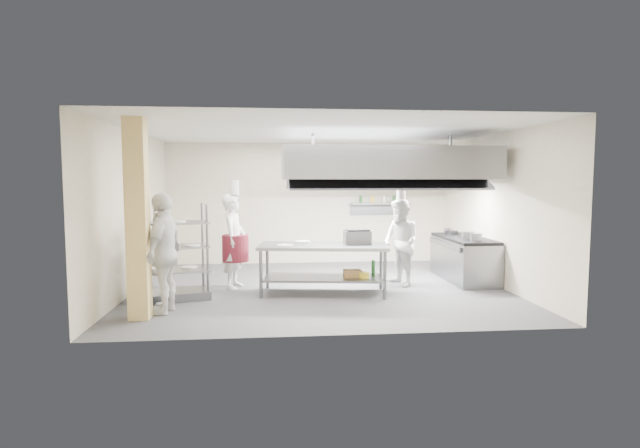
{
  "coord_description": "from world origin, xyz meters",
  "views": [
    {
      "loc": [
        -0.89,
        -9.5,
        2.08
      ],
      "look_at": [
        0.02,
        0.2,
        1.23
      ],
      "focal_mm": 28.0,
      "sensor_mm": 36.0,
      "label": 1
    }
  ],
  "objects": [
    {
      "name": "range_top",
      "position": [
        3.08,
        0.5,
        0.87
      ],
      "size": [
        0.78,
        1.96,
        0.06
      ],
      "primitive_type": "cube",
      "color": "black",
      "rests_on": "cooking_range"
    },
    {
      "name": "wall_shelf",
      "position": [
        1.8,
        2.84,
        1.5
      ],
      "size": [
        1.5,
        0.28,
        0.04
      ],
      "primitive_type": "cube",
      "color": "gray",
      "rests_on": "wall_back"
    },
    {
      "name": "stockpot",
      "position": [
        2.95,
        -0.01,
        0.99
      ],
      "size": [
        0.25,
        0.25,
        0.17
      ],
      "primitive_type": "cylinder",
      "color": "gray",
      "rests_on": "range_top"
    },
    {
      "name": "pass_rack",
      "position": [
        -2.59,
        -0.69,
        0.84
      ],
      "size": [
        1.25,
        0.94,
        1.67
      ],
      "primitive_type": null,
      "rotation": [
        0.0,
        0.0,
        0.28
      ],
      "color": "slate",
      "rests_on": "floor"
    },
    {
      "name": "island",
      "position": [
        0.02,
        -0.5,
        0.46
      ],
      "size": [
        2.45,
        1.27,
        0.91
      ],
      "primitive_type": null,
      "rotation": [
        0.0,
        0.0,
        -0.13
      ],
      "color": "slate",
      "rests_on": "floor"
    },
    {
      "name": "column",
      "position": [
        -2.9,
        -1.9,
        1.5
      ],
      "size": [
        0.3,
        0.3,
        3.0
      ],
      "primitive_type": "cube",
      "color": "#DBBB70",
      "rests_on": "floor"
    },
    {
      "name": "exhaust_hood",
      "position": [
        1.3,
        0.4,
        2.4
      ],
      "size": [
        4.0,
        2.5,
        0.6
      ],
      "primitive_type": "cube",
      "color": "gray",
      "rests_on": "ceiling"
    },
    {
      "name": "griddle",
      "position": [
        0.67,
        -0.34,
        1.03
      ],
      "size": [
        0.48,
        0.38,
        0.23
      ],
      "primitive_type": "cube",
      "rotation": [
        0.0,
        0.0,
        0.01
      ],
      "color": "slate",
      "rests_on": "island_worktop"
    },
    {
      "name": "ceiling",
      "position": [
        0.0,
        0.0,
        3.0
      ],
      "size": [
        7.0,
        7.0,
        0.0
      ],
      "primitive_type": "plane",
      "rotation": [
        3.14,
        0.0,
        0.0
      ],
      "color": "silver",
      "rests_on": "wall_back"
    },
    {
      "name": "cooking_range",
      "position": [
        3.08,
        0.5,
        0.42
      ],
      "size": [
        0.8,
        2.0,
        0.84
      ],
      "primitive_type": "cube",
      "color": "slate",
      "rests_on": "floor"
    },
    {
      "name": "wall_right",
      "position": [
        3.5,
        0.0,
        1.5
      ],
      "size": [
        0.0,
        6.0,
        6.0
      ],
      "primitive_type": "plane",
      "rotation": [
        1.57,
        0.0,
        -1.57
      ],
      "color": "#BDAF96",
      "rests_on": "ground"
    },
    {
      "name": "hood_strip_b",
      "position": [
        2.2,
        0.4,
        2.08
      ],
      "size": [
        1.6,
        0.12,
        0.04
      ],
      "primitive_type": "cube",
      "color": "white",
      "rests_on": "exhaust_hood"
    },
    {
      "name": "hood_strip_a",
      "position": [
        0.4,
        0.4,
        2.08
      ],
      "size": [
        1.6,
        0.12,
        0.04
      ],
      "primitive_type": "cube",
      "color": "white",
      "rests_on": "exhaust_hood"
    },
    {
      "name": "island_worktop",
      "position": [
        0.02,
        -0.5,
        0.88
      ],
      "size": [
        2.45,
        1.27,
        0.06
      ],
      "primitive_type": "cube",
      "rotation": [
        0.0,
        0.0,
        -0.13
      ],
      "color": "gray",
      "rests_on": "island"
    },
    {
      "name": "island_undershelf",
      "position": [
        0.02,
        -0.5,
        0.3
      ],
      "size": [
        2.25,
        1.15,
        0.04
      ],
      "primitive_type": "cube",
      "rotation": [
        0.0,
        0.0,
        -0.13
      ],
      "color": "slate",
      "rests_on": "island"
    },
    {
      "name": "plate_stack",
      "position": [
        -2.59,
        -0.69,
        0.54
      ],
      "size": [
        0.28,
        0.28,
        0.05
      ],
      "primitive_type": "cylinder",
      "color": "white",
      "rests_on": "pass_rack"
    },
    {
      "name": "floor",
      "position": [
        0.0,
        0.0,
        0.0
      ],
      "size": [
        7.0,
        7.0,
        0.0
      ],
      "primitive_type": "plane",
      "color": "#323235",
      "rests_on": "ground"
    },
    {
      "name": "chef_head",
      "position": [
        -1.65,
        0.16,
        0.91
      ],
      "size": [
        0.56,
        0.74,
        1.82
      ],
      "primitive_type": "imported",
      "rotation": [
        0.0,
        0.0,
        1.37
      ],
      "color": "silver",
      "rests_on": "floor"
    },
    {
      "name": "wall_back",
      "position": [
        0.0,
        3.0,
        1.5
      ],
      "size": [
        7.0,
        0.0,
        7.0
      ],
      "primitive_type": "plane",
      "rotation": [
        1.57,
        0.0,
        0.0
      ],
      "color": "#BDAF96",
      "rests_on": "ground"
    },
    {
      "name": "wicker_basket",
      "position": [
        0.54,
        -0.64,
        0.39
      ],
      "size": [
        0.32,
        0.23,
        0.14
      ],
      "primitive_type": "cube",
      "rotation": [
        0.0,
        0.0,
        -0.02
      ],
      "color": "olive",
      "rests_on": "island_undershelf"
    },
    {
      "name": "wall_left",
      "position": [
        -3.5,
        0.0,
        1.5
      ],
      "size": [
        0.0,
        6.0,
        6.0
      ],
      "primitive_type": "plane",
      "rotation": [
        1.57,
        0.0,
        1.57
      ],
      "color": "#BDAF96",
      "rests_on": "ground"
    },
    {
      "name": "chef_line",
      "position": [
        1.6,
        0.06,
        0.86
      ],
      "size": [
        0.88,
        0.99,
        1.72
      ],
      "primitive_type": "imported",
      "rotation": [
        0.0,
        0.0,
        -1.26
      ],
      "color": "white",
      "rests_on": "floor"
    },
    {
      "name": "chef_plating",
      "position": [
        -2.6,
        -1.57,
        0.95
      ],
      "size": [
        0.65,
        1.17,
        1.89
      ],
      "primitive_type": "imported",
      "rotation": [
        0.0,
        0.0,
        -1.75
      ],
      "color": "white",
      "rests_on": "floor"
    }
  ]
}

